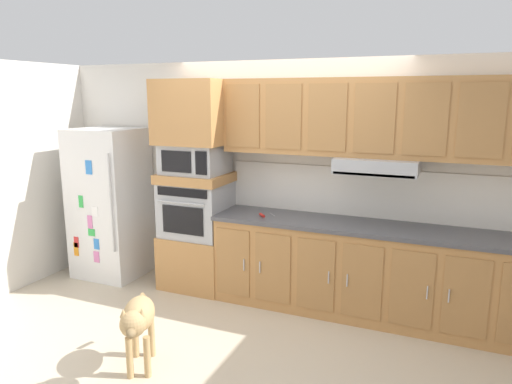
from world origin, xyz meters
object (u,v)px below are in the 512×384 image
refrigerator (110,203)px  microwave (195,159)px  screwdriver (263,215)px  dog (138,319)px  built_in_oven (196,209)px

refrigerator → microwave: bearing=3.4°
microwave → screwdriver: bearing=-6.4°
microwave → refrigerator: bearing=-176.6°
dog → built_in_oven: bearing=165.7°
refrigerator → dog: bearing=-45.6°
built_in_oven → microwave: bearing=-0.8°
dog → screwdriver: bearing=136.9°
microwave → dog: 2.01m
built_in_oven → microwave: microwave is taller
refrigerator → screwdriver: size_ratio=10.44×
refrigerator → screwdriver: 1.98m
refrigerator → dog: 2.29m
built_in_oven → screwdriver: size_ratio=4.15×
microwave → screwdriver: microwave is taller
microwave → screwdriver: (0.84, -0.09, -0.53)m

